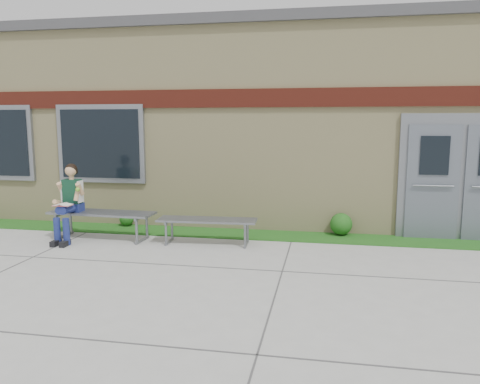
# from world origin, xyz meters

# --- Properties ---
(ground) EXTENTS (80.00, 80.00, 0.00)m
(ground) POSITION_xyz_m (0.00, 0.00, 0.00)
(ground) COLOR #9E9E99
(ground) RESTS_ON ground
(grass_strip) EXTENTS (16.00, 0.80, 0.02)m
(grass_strip) POSITION_xyz_m (0.00, 2.60, 0.01)
(grass_strip) COLOR #1F5015
(grass_strip) RESTS_ON ground
(school_building) EXTENTS (16.20, 6.22, 4.20)m
(school_building) POSITION_xyz_m (-0.00, 5.99, 2.10)
(school_building) COLOR beige
(school_building) RESTS_ON ground
(bench_left) EXTENTS (1.99, 0.62, 0.51)m
(bench_left) POSITION_xyz_m (-2.46, 1.81, 0.39)
(bench_left) COLOR slate
(bench_left) RESTS_ON ground
(bench_right) EXTENTS (1.77, 0.58, 0.45)m
(bench_right) POSITION_xyz_m (-0.46, 1.81, 0.35)
(bench_right) COLOR slate
(bench_right) RESTS_ON ground
(girl) EXTENTS (0.49, 0.80, 1.40)m
(girl) POSITION_xyz_m (-2.98, 1.60, 0.75)
(girl) COLOR navy
(girl) RESTS_ON ground
(shrub_mid) EXTENTS (0.29, 0.29, 0.29)m
(shrub_mid) POSITION_xyz_m (-2.45, 2.85, 0.16)
(shrub_mid) COLOR #1F5015
(shrub_mid) RESTS_ON grass_strip
(shrub_east) EXTENTS (0.42, 0.42, 0.42)m
(shrub_east) POSITION_xyz_m (1.89, 2.85, 0.23)
(shrub_east) COLOR #1F5015
(shrub_east) RESTS_ON grass_strip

